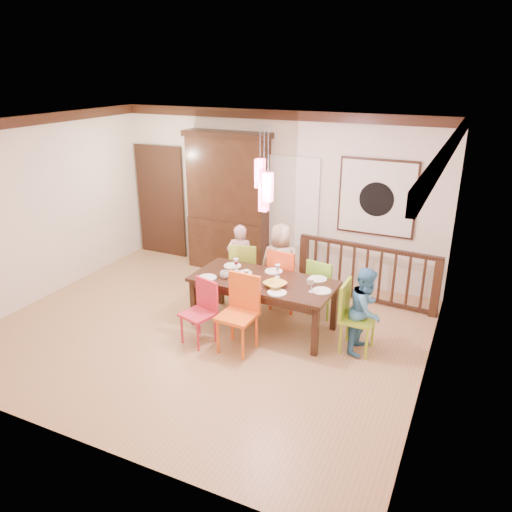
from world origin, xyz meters
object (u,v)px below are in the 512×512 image
at_px(dining_table, 263,285).
at_px(person_far_left, 240,261).
at_px(balustrade, 366,272).
at_px(china_hutch, 228,203).
at_px(person_far_mid, 280,264).
at_px(chair_far_left, 245,266).
at_px(chair_end_right, 359,313).
at_px(person_end_right, 366,310).

xyz_separation_m(dining_table, person_far_left, (-0.78, 0.81, -0.05)).
bearing_deg(balustrade, person_far_left, -156.99).
relative_size(china_hutch, person_far_mid, 1.92).
bearing_deg(person_far_mid, chair_far_left, -10.67).
height_order(chair_end_right, person_far_left, person_far_left).
bearing_deg(dining_table, china_hutch, 131.70).
height_order(china_hutch, person_far_mid, china_hutch).
bearing_deg(chair_far_left, person_end_right, 146.68).
relative_size(chair_end_right, china_hutch, 0.38).
distance_m(chair_end_right, china_hutch, 3.53).
xyz_separation_m(china_hutch, person_far_mid, (1.42, -0.95, -0.61)).
relative_size(person_far_left, person_end_right, 1.05).
relative_size(chair_far_left, chair_end_right, 1.01).
bearing_deg(person_end_right, chair_end_right, 121.95).
bearing_deg(chair_end_right, chair_far_left, 68.41).
relative_size(chair_far_left, person_far_mid, 0.73).
height_order(chair_far_left, person_far_left, person_far_left).
height_order(person_far_left, person_end_right, person_far_left).
distance_m(chair_far_left, person_end_right, 2.30).
height_order(dining_table, person_far_left, person_far_left).
xyz_separation_m(person_far_left, person_far_mid, (0.68, 0.06, 0.04)).
distance_m(dining_table, chair_far_left, 1.06).
bearing_deg(balustrade, china_hutch, 176.45).
distance_m(dining_table, chair_end_right, 1.40).
relative_size(dining_table, china_hutch, 0.82).
relative_size(person_far_mid, person_end_right, 1.12).
bearing_deg(chair_end_right, person_end_right, -63.06).
height_order(person_far_left, person_far_mid, person_far_mid).
bearing_deg(chair_far_left, person_far_left, -15.61).
height_order(china_hutch, balustrade, china_hutch).
bearing_deg(person_end_right, person_far_left, 75.83).
bearing_deg(balustrade, chair_end_right, -76.63).
bearing_deg(china_hutch, balustrade, -7.42).
height_order(person_far_mid, person_end_right, person_far_mid).
xyz_separation_m(chair_far_left, china_hutch, (-0.84, 1.02, 0.71)).
distance_m(chair_far_left, china_hutch, 1.50).
relative_size(chair_end_right, person_far_mid, 0.73).
bearing_deg(china_hutch, chair_far_left, -50.46).
relative_size(dining_table, person_far_mid, 1.58).
xyz_separation_m(china_hutch, person_far_left, (0.74, -1.01, -0.65)).
height_order(chair_far_left, chair_end_right, chair_far_left).
height_order(chair_end_right, person_end_right, person_end_right).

